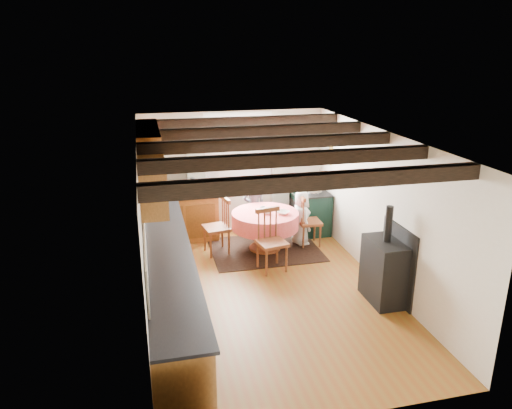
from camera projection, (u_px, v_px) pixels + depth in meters
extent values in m
cube|color=brown|center=(268.00, 291.00, 7.51)|extent=(3.60, 5.50, 0.00)
cube|color=white|center=(269.00, 137.00, 6.75)|extent=(3.60, 5.50, 0.00)
cube|color=silver|center=(233.00, 172.00, 9.67)|extent=(3.60, 0.00, 2.40)
cube|color=silver|center=(343.00, 315.00, 4.59)|extent=(3.60, 0.00, 2.40)
cube|color=silver|center=(143.00, 228.00, 6.74)|extent=(0.00, 5.50, 2.40)
cube|color=silver|center=(381.00, 209.00, 7.53)|extent=(0.00, 5.50, 2.40)
cube|color=black|center=(320.00, 181.00, 4.94)|extent=(3.60, 0.16, 0.16)
cube|color=black|center=(291.00, 159.00, 5.86)|extent=(3.60, 0.16, 0.16)
cube|color=black|center=(269.00, 143.00, 6.78)|extent=(3.60, 0.16, 0.16)
cube|color=black|center=(253.00, 131.00, 7.70)|extent=(3.60, 0.16, 0.16)
cube|color=black|center=(240.00, 122.00, 8.63)|extent=(3.60, 0.16, 0.16)
cube|color=beige|center=(144.00, 221.00, 7.02)|extent=(0.02, 4.50, 0.55)
cube|color=beige|center=(183.00, 175.00, 9.43)|extent=(1.40, 0.02, 0.55)
cube|color=#A2642A|center=(168.00, 276.00, 7.04)|extent=(0.60, 5.30, 0.88)
cube|color=#A2642A|center=(183.00, 217.00, 9.40)|extent=(1.30, 0.60, 0.88)
cube|color=black|center=(167.00, 246.00, 6.90)|extent=(0.64, 5.30, 0.04)
cube|color=black|center=(182.00, 195.00, 9.24)|extent=(1.30, 0.64, 0.04)
cube|color=#A2642A|center=(149.00, 156.00, 7.65)|extent=(0.34, 1.80, 0.90)
cube|color=#A2642A|center=(153.00, 185.00, 6.28)|extent=(0.34, 0.90, 0.70)
cube|color=white|center=(238.00, 152.00, 9.55)|extent=(1.34, 0.03, 1.54)
cube|color=white|center=(238.00, 152.00, 9.56)|extent=(1.20, 0.01, 1.40)
cube|color=#B4B4B4|center=(196.00, 180.00, 9.45)|extent=(0.35, 0.10, 2.10)
cube|color=#B4B4B4|center=(281.00, 175.00, 9.82)|extent=(0.35, 0.10, 2.10)
cylinder|color=black|center=(239.00, 122.00, 9.28)|extent=(2.00, 0.03, 0.03)
cube|color=gold|center=(327.00, 147.00, 9.48)|extent=(0.04, 0.50, 0.60)
cylinder|color=silver|center=(285.00, 145.00, 9.71)|extent=(0.30, 0.02, 0.30)
cube|color=black|center=(265.00, 249.00, 9.01)|extent=(1.97, 1.53, 0.01)
imported|color=#474A54|center=(254.00, 207.00, 9.52)|extent=(0.44, 0.29, 1.18)
imported|color=white|center=(301.00, 218.00, 9.12)|extent=(0.39, 0.55, 1.04)
imported|color=silver|center=(283.00, 213.00, 8.70)|extent=(0.31, 0.31, 0.05)
imported|color=silver|center=(267.00, 212.00, 8.70)|extent=(0.18, 0.18, 0.05)
imported|color=silver|center=(263.00, 209.00, 8.82)|extent=(0.14, 0.14, 0.09)
cylinder|color=#262628|center=(173.00, 188.00, 9.16)|extent=(0.14, 0.14, 0.24)
cylinder|color=#262628|center=(186.00, 187.00, 9.31)|extent=(0.17, 0.17, 0.19)
cylinder|color=#262628|center=(193.00, 185.00, 9.28)|extent=(0.10, 0.10, 0.28)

